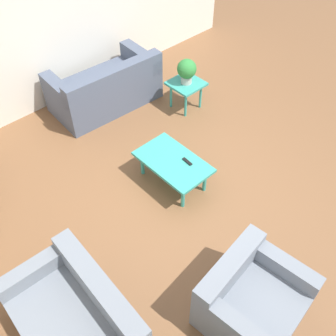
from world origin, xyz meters
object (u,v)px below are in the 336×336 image
object	(u,v)px
sofa	(106,89)
armchair	(251,300)
potted_plant	(187,70)
coffee_table	(173,163)
side_table_plant	(186,86)
loveseat	(77,320)

from	to	relation	value
sofa	armchair	xyz separation A→B (m)	(-3.91, 1.10, -0.03)
potted_plant	sofa	bearing A→B (deg)	44.41
potted_plant	armchair	bearing A→B (deg)	145.87
coffee_table	sofa	bearing A→B (deg)	-11.15
potted_plant	side_table_plant	bearing A→B (deg)	0.00
loveseat	coffee_table	size ratio (longest dim) A/B	1.41
loveseat	coffee_table	xyz separation A→B (m)	(0.87, -2.10, 0.07)
loveseat	side_table_plant	size ratio (longest dim) A/B	2.77
armchair	side_table_plant	size ratio (longest dim) A/B	2.11
loveseat	armchair	bearing A→B (deg)	56.37
side_table_plant	potted_plant	size ratio (longest dim) A/B	1.26
sofa	potted_plant	world-z (taller)	potted_plant
potted_plant	coffee_table	bearing A→B (deg)	129.53
side_table_plant	potted_plant	distance (m)	0.30
sofa	loveseat	world-z (taller)	sofa
loveseat	side_table_plant	xyz separation A→B (m)	(1.95, -3.42, 0.12)
coffee_table	potted_plant	world-z (taller)	potted_plant
loveseat	potted_plant	world-z (taller)	potted_plant
sofa	potted_plant	xyz separation A→B (m)	(-0.93, -0.92, 0.39)
armchair	coffee_table	distance (m)	2.02
sofa	loveseat	size ratio (longest dim) A/B	1.25
sofa	potted_plant	size ratio (longest dim) A/B	4.36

